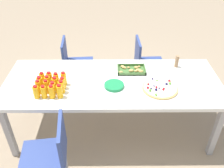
# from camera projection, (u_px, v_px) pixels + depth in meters

# --- Properties ---
(ground_plane) EXTENTS (12.00, 12.00, 0.00)m
(ground_plane) POSITION_uv_depth(u_px,v_px,m) (112.00, 129.00, 3.02)
(ground_plane) COLOR gray
(party_table) EXTENTS (2.33, 0.92, 0.74)m
(party_table) POSITION_uv_depth(u_px,v_px,m) (112.00, 85.00, 2.62)
(party_table) COLOR white
(party_table) RESTS_ON ground_plane
(chair_near_left) EXTENTS (0.45, 0.45, 0.83)m
(chair_near_left) POSITION_uv_depth(u_px,v_px,m) (51.00, 153.00, 2.10)
(chair_near_left) COLOR #33478C
(chair_near_left) RESTS_ON ground_plane
(chair_far_right) EXTENTS (0.42, 0.42, 0.83)m
(chair_far_right) POSITION_uv_depth(u_px,v_px,m) (145.00, 62.00, 3.39)
(chair_far_right) COLOR #33478C
(chair_far_right) RESTS_ON ground_plane
(chair_far_left) EXTENTS (0.43, 0.43, 0.83)m
(chair_far_left) POSITION_uv_depth(u_px,v_px,m) (74.00, 62.00, 3.37)
(chair_far_left) COLOR #33478C
(chair_far_left) RESTS_ON ground_plane
(juice_bottle_0) EXTENTS (0.06, 0.06, 0.14)m
(juice_bottle_0) POSITION_uv_depth(u_px,v_px,m) (36.00, 92.00, 2.32)
(juice_bottle_0) COLOR #FAAD14
(juice_bottle_0) RESTS_ON party_table
(juice_bottle_1) EXTENTS (0.06, 0.06, 0.14)m
(juice_bottle_1) POSITION_uv_depth(u_px,v_px,m) (44.00, 92.00, 2.32)
(juice_bottle_1) COLOR #F8AC14
(juice_bottle_1) RESTS_ON party_table
(juice_bottle_2) EXTENTS (0.06, 0.06, 0.14)m
(juice_bottle_2) POSITION_uv_depth(u_px,v_px,m) (52.00, 92.00, 2.32)
(juice_bottle_2) COLOR #FAAB14
(juice_bottle_2) RESTS_ON party_table
(juice_bottle_3) EXTENTS (0.06, 0.06, 0.15)m
(juice_bottle_3) POSITION_uv_depth(u_px,v_px,m) (60.00, 91.00, 2.32)
(juice_bottle_3) COLOR #F9AE14
(juice_bottle_3) RESTS_ON party_table
(juice_bottle_4) EXTENTS (0.06, 0.06, 0.15)m
(juice_bottle_4) POSITION_uv_depth(u_px,v_px,m) (39.00, 87.00, 2.38)
(juice_bottle_4) COLOR #FAAE14
(juice_bottle_4) RESTS_ON party_table
(juice_bottle_5) EXTENTS (0.05, 0.05, 0.15)m
(juice_bottle_5) POSITION_uv_depth(u_px,v_px,m) (46.00, 87.00, 2.38)
(juice_bottle_5) COLOR #F9AC14
(juice_bottle_5) RESTS_ON party_table
(juice_bottle_6) EXTENTS (0.06, 0.06, 0.13)m
(juice_bottle_6) POSITION_uv_depth(u_px,v_px,m) (53.00, 88.00, 2.38)
(juice_bottle_6) COLOR #F9AE14
(juice_bottle_6) RESTS_ON party_table
(juice_bottle_7) EXTENTS (0.06, 0.06, 0.14)m
(juice_bottle_7) POSITION_uv_depth(u_px,v_px,m) (62.00, 87.00, 2.39)
(juice_bottle_7) COLOR #F9AC14
(juice_bottle_7) RESTS_ON party_table
(juice_bottle_8) EXTENTS (0.06, 0.06, 0.14)m
(juice_bottle_8) POSITION_uv_depth(u_px,v_px,m) (40.00, 83.00, 2.44)
(juice_bottle_8) COLOR #F9AB14
(juice_bottle_8) RESTS_ON party_table
(juice_bottle_9) EXTENTS (0.06, 0.06, 0.15)m
(juice_bottle_9) POSITION_uv_depth(u_px,v_px,m) (48.00, 82.00, 2.44)
(juice_bottle_9) COLOR #F9AC14
(juice_bottle_9) RESTS_ON party_table
(juice_bottle_10) EXTENTS (0.06, 0.06, 0.14)m
(juice_bottle_10) POSITION_uv_depth(u_px,v_px,m) (55.00, 83.00, 2.44)
(juice_bottle_10) COLOR #F9AE14
(juice_bottle_10) RESTS_ON party_table
(juice_bottle_11) EXTENTS (0.06, 0.06, 0.13)m
(juice_bottle_11) POSITION_uv_depth(u_px,v_px,m) (63.00, 83.00, 2.45)
(juice_bottle_11) COLOR #FAAE14
(juice_bottle_11) RESTS_ON party_table
(juice_bottle_12) EXTENTS (0.06, 0.06, 0.14)m
(juice_bottle_12) POSITION_uv_depth(u_px,v_px,m) (42.00, 79.00, 2.51)
(juice_bottle_12) COLOR #F9AE14
(juice_bottle_12) RESTS_ON party_table
(juice_bottle_13) EXTENTS (0.06, 0.06, 0.15)m
(juice_bottle_13) POSITION_uv_depth(u_px,v_px,m) (50.00, 79.00, 2.50)
(juice_bottle_13) COLOR #FAAD14
(juice_bottle_13) RESTS_ON party_table
(juice_bottle_14) EXTENTS (0.06, 0.06, 0.13)m
(juice_bottle_14) POSITION_uv_depth(u_px,v_px,m) (56.00, 79.00, 2.51)
(juice_bottle_14) COLOR #F9AD14
(juice_bottle_14) RESTS_ON party_table
(juice_bottle_15) EXTENTS (0.06, 0.06, 0.15)m
(juice_bottle_15) POSITION_uv_depth(u_px,v_px,m) (64.00, 79.00, 2.50)
(juice_bottle_15) COLOR #FAAE14
(juice_bottle_15) RESTS_ON party_table
(fruit_pizza) EXTENTS (0.36, 0.36, 0.05)m
(fruit_pizza) POSITION_uv_depth(u_px,v_px,m) (160.00, 88.00, 2.46)
(fruit_pizza) COLOR tan
(fruit_pizza) RESTS_ON party_table
(snack_tray) EXTENTS (0.32, 0.21, 0.04)m
(snack_tray) POSITION_uv_depth(u_px,v_px,m) (132.00, 70.00, 2.74)
(snack_tray) COLOR #477238
(snack_tray) RESTS_ON party_table
(plate_stack) EXTENTS (0.21, 0.21, 0.03)m
(plate_stack) POSITION_uv_depth(u_px,v_px,m) (114.00, 85.00, 2.49)
(plate_stack) COLOR #1E8C4C
(plate_stack) RESTS_ON party_table
(napkin_stack) EXTENTS (0.15, 0.15, 0.01)m
(napkin_stack) POSITION_uv_depth(u_px,v_px,m) (58.00, 68.00, 2.78)
(napkin_stack) COLOR white
(napkin_stack) RESTS_ON party_table
(cardboard_tube) EXTENTS (0.04, 0.04, 0.14)m
(cardboard_tube) POSITION_uv_depth(u_px,v_px,m) (177.00, 61.00, 2.79)
(cardboard_tube) COLOR #9E7A56
(cardboard_tube) RESTS_ON party_table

